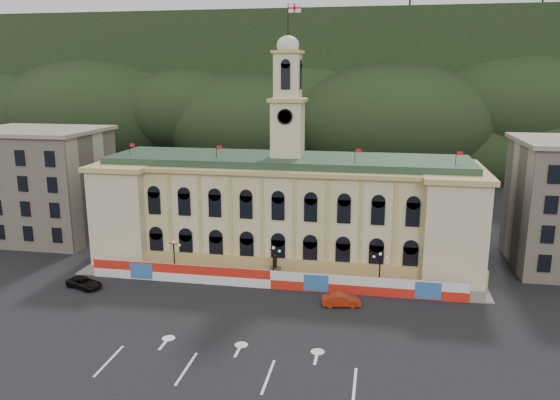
% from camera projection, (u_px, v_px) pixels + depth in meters
% --- Properties ---
extents(ground, '(260.00, 260.00, 0.00)m').
position_uv_depth(ground, '(242.00, 343.00, 57.28)').
color(ground, black).
rests_on(ground, ground).
extents(lane_markings, '(26.00, 10.00, 0.02)m').
position_uv_depth(lane_markings, '(230.00, 367.00, 52.49)').
color(lane_markings, white).
rests_on(lane_markings, ground).
extents(hill_ridge, '(230.00, 80.00, 64.00)m').
position_uv_depth(hill_ridge, '(338.00, 100.00, 169.67)').
color(hill_ridge, black).
rests_on(hill_ridge, ground).
extents(city_hall, '(56.20, 17.60, 37.10)m').
position_uv_depth(city_hall, '(287.00, 208.00, 81.95)').
color(city_hall, beige).
rests_on(city_hall, ground).
extents(side_building_left, '(21.00, 17.00, 18.60)m').
position_uv_depth(side_building_left, '(40.00, 184.00, 92.36)').
color(side_building_left, '#C0AE94').
rests_on(side_building_left, ground).
extents(hoarding_fence, '(50.00, 0.44, 2.50)m').
position_uv_depth(hoarding_fence, '(271.00, 279.00, 71.41)').
color(hoarding_fence, red).
rests_on(hoarding_fence, ground).
extents(pavement, '(56.00, 5.50, 0.16)m').
position_uv_depth(pavement, '(275.00, 280.00, 74.26)').
color(pavement, slate).
rests_on(pavement, ground).
extents(statue, '(1.40, 1.40, 3.72)m').
position_uv_depth(statue, '(275.00, 272.00, 74.24)').
color(statue, '#595651').
rests_on(statue, ground).
extents(lamp_left, '(1.96, 0.44, 5.15)m').
position_uv_depth(lamp_left, '(174.00, 255.00, 75.33)').
color(lamp_left, black).
rests_on(lamp_left, ground).
extents(lamp_center, '(1.96, 0.44, 5.15)m').
position_uv_depth(lamp_center, '(273.00, 261.00, 72.86)').
color(lamp_center, black).
rests_on(lamp_center, ground).
extents(lamp_right, '(1.96, 0.44, 5.15)m').
position_uv_depth(lamp_right, '(380.00, 268.00, 70.39)').
color(lamp_right, black).
rests_on(lamp_right, ground).
extents(red_sedan, '(3.30, 5.24, 1.53)m').
position_uv_depth(red_sedan, '(341.00, 300.00, 66.11)').
color(red_sedan, '#A1240B').
rests_on(red_sedan, ground).
extents(black_suv, '(5.45, 6.50, 1.41)m').
position_uv_depth(black_suv, '(84.00, 283.00, 71.68)').
color(black_suv, black).
rests_on(black_suv, ground).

